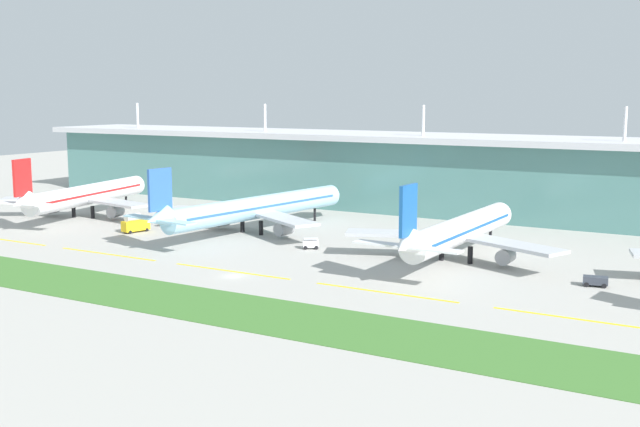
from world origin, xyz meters
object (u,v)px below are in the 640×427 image
object	(u,v)px
airliner_nearest	(85,195)
baggage_cart	(311,244)
airliner_far_middle	(459,231)
fuel_truck	(135,224)
airliner_near_middle	(255,208)
pushback_tug	(595,281)

from	to	relation	value
airliner_nearest	baggage_cart	world-z (taller)	airliner_nearest
airliner_far_middle	fuel_truck	size ratio (longest dim) A/B	8.06
baggage_cart	fuel_truck	size ratio (longest dim) A/B	0.53
airliner_near_middle	baggage_cart	bearing A→B (deg)	-25.74
airliner_near_middle	fuel_truck	bearing A→B (deg)	-151.67
baggage_cart	fuel_truck	distance (m)	50.59
pushback_tug	fuel_truck	bearing A→B (deg)	179.78
airliner_near_middle	fuel_truck	distance (m)	31.44
airliner_nearest	pushback_tug	bearing A→B (deg)	-4.77
airliner_nearest	airliner_near_middle	size ratio (longest dim) A/B	0.85
airliner_near_middle	airliner_far_middle	distance (m)	57.17
fuel_truck	pushback_tug	bearing A→B (deg)	-0.22
airliner_far_middle	pushback_tug	xyz separation A→B (m)	(29.82, -8.86, -5.35)
airliner_nearest	baggage_cart	size ratio (longest dim) A/B	15.34
airliner_nearest	pushback_tug	size ratio (longest dim) A/B	12.89
pushback_tug	airliner_nearest	bearing A→B (deg)	175.23
airliner_far_middle	baggage_cart	distance (m)	34.51
airliner_nearest	baggage_cart	bearing A→B (deg)	-5.61
airliner_far_middle	pushback_tug	world-z (taller)	airliner_far_middle
airliner_far_middle	fuel_truck	world-z (taller)	airliner_far_middle
airliner_nearest	fuel_truck	distance (m)	32.20
baggage_cart	airliner_far_middle	bearing A→B (deg)	7.98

